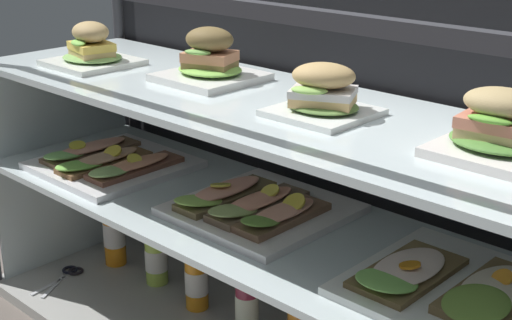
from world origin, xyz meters
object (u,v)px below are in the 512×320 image
Objects in this scene: plated_roll_sandwich_mid_right at (92,50)px; juice_bottle_tucked_behind at (196,275)px; plated_roll_sandwich_mid_left at (499,131)px; juice_bottle_front_left_end at (247,300)px; juice_bottle_front_right_end at (156,253)px; kitchen_scissors at (68,274)px; open_sandwich_tray_near_right_corner at (109,162)px; plated_roll_sandwich_right_of_center at (322,95)px; juice_bottle_near_post at (114,233)px; open_sandwich_tray_mid_right at (453,287)px; open_sandwich_tray_near_left_corner at (255,207)px; plated_roll_sandwich_far_right at (210,63)px.

juice_bottle_tucked_behind is at bearing 20.33° from plated_roll_sandwich_mid_right.
plated_roll_sandwich_mid_left is at bearing 2.84° from plated_roll_sandwich_mid_right.
juice_bottle_tucked_behind is at bearing 178.77° from juice_bottle_front_left_end.
kitchen_scissors is (-0.21, -0.15, -0.09)m from juice_bottle_front_right_end.
open_sandwich_tray_near_right_corner is 0.41m from kitchen_scissors.
plated_roll_sandwich_right_of_center is 0.78× the size of juice_bottle_near_post.
open_sandwich_tray_near_right_corner reaches higher than juice_bottle_front_left_end.
open_sandwich_tray_mid_right is 0.96m from juice_bottle_front_right_end.
juice_bottle_near_post reaches higher than juice_bottle_front_right_end.
open_sandwich_tray_near_left_corner is (0.50, 0.05, -0.28)m from plated_roll_sandwich_mid_right.
open_sandwich_tray_near_left_corner reaches higher than juice_bottle_front_right_end.
juice_bottle_near_post is 1.25× the size of kitchen_scissors.
juice_bottle_front_left_end is (0.40, 0.09, -0.28)m from open_sandwich_tray_near_right_corner.
open_sandwich_tray_near_left_corner is 1.01× the size of open_sandwich_tray_mid_right.
open_sandwich_tray_mid_right is (0.48, -0.01, -0.00)m from open_sandwich_tray_near_left_corner.
plated_roll_sandwich_mid_left is 1.26m from juice_bottle_near_post.
juice_bottle_tucked_behind is 0.18m from juice_bottle_front_left_end.
plated_roll_sandwich_mid_right reaches higher than plated_roll_sandwich_right_of_center.
plated_roll_sandwich_far_right reaches higher than juice_bottle_front_left_end.
juice_bottle_near_post is 1.04× the size of juice_bottle_front_right_end.
plated_roll_sandwich_right_of_center is 0.35m from plated_roll_sandwich_mid_left.
kitchen_scissors is (-0.14, -0.04, -0.65)m from plated_roll_sandwich_mid_right.
kitchen_scissors is (-1.13, -0.08, -0.37)m from open_sandwich_tray_mid_right.
open_sandwich_tray_mid_right is 0.79m from juice_bottle_tucked_behind.
open_sandwich_tray_near_right_corner reaches higher than juice_bottle_near_post.
plated_roll_sandwich_far_right is 0.86× the size of juice_bottle_tucked_behind.
plated_roll_sandwich_right_of_center is at bearing -11.61° from juice_bottle_front_left_end.
open_sandwich_tray_near_left_corner is at bearing 8.10° from kitchen_scissors.
open_sandwich_tray_near_right_corner is 1.56× the size of juice_bottle_front_right_end.
kitchen_scissors is (-0.57, -0.13, -0.09)m from juice_bottle_front_left_end.
open_sandwich_tray_mid_right is at bearing -4.33° from plated_roll_sandwich_far_right.
open_sandwich_tray_near_right_corner is at bearing -167.66° from juice_bottle_front_left_end.
juice_bottle_tucked_behind is (0.35, -0.00, -0.00)m from juice_bottle_near_post.
juice_bottle_tucked_behind is 0.98× the size of juice_bottle_front_left_end.
juice_bottle_tucked_behind reaches higher than juice_bottle_near_post.
juice_bottle_near_post is 0.35m from juice_bottle_tucked_behind.
juice_bottle_tucked_behind reaches higher than kitchen_scissors.
plated_roll_sandwich_mid_left is 0.76× the size of juice_bottle_front_left_end.
open_sandwich_tray_mid_right is 0.62m from juice_bottle_front_left_end.
plated_roll_sandwich_mid_right is 0.67m from kitchen_scissors.
plated_roll_sandwich_far_right is 0.71m from juice_bottle_near_post.
plated_roll_sandwich_far_right is 1.12× the size of kitchen_scissors.
plated_roll_sandwich_far_right is at bearing -5.95° from juice_bottle_tucked_behind.
plated_roll_sandwich_far_right is 0.90× the size of juice_bottle_near_post.
juice_bottle_front_left_end reaches higher than kitchen_scissors.
plated_roll_sandwich_far_right reaches higher than plated_roll_sandwich_right_of_center.
juice_bottle_near_post is 0.93× the size of juice_bottle_front_left_end.
open_sandwich_tray_near_right_corner is 0.30m from juice_bottle_front_right_end.
plated_roll_sandwich_right_of_center is at bearing -4.14° from juice_bottle_near_post.
open_sandwich_tray_near_right_corner is (0.04, 0.00, -0.28)m from plated_roll_sandwich_mid_right.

